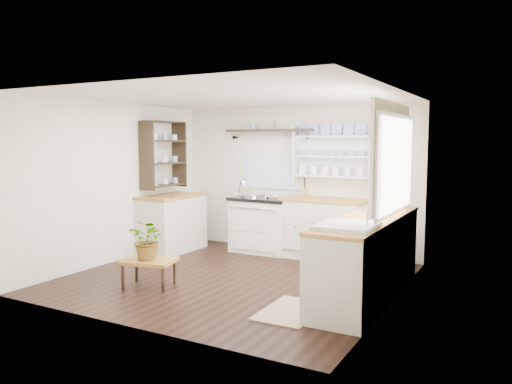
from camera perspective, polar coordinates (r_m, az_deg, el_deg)
floor at (r=6.49m, az=-2.53°, el=-9.83°), size 4.00×3.80×0.01m
wall_back at (r=7.95m, az=4.55°, el=1.50°), size 4.00×0.02×2.30m
wall_right at (r=5.51m, az=15.49°, el=-0.65°), size 0.02×3.80×2.30m
wall_left at (r=7.50m, az=-15.75°, el=1.03°), size 0.02×3.80×2.30m
ceiling at (r=6.27m, az=-2.63°, el=10.86°), size 4.00×3.80×0.01m
window at (r=5.64m, az=15.45°, el=3.72°), size 0.08×1.55×1.22m
aga_cooker at (r=7.92m, az=0.78°, el=-3.66°), size 0.97×0.68×0.90m
back_cabinets at (r=7.53m, az=7.75°, el=-4.07°), size 1.27×0.63×0.90m
right_cabinets at (r=5.80m, az=12.62°, el=-7.19°), size 0.62×2.43×0.90m
belfast_sink at (r=5.02m, az=10.32°, el=-5.19°), size 0.55×0.60×0.45m
left_cabinets at (r=8.06m, az=-9.59°, el=-3.45°), size 0.62×1.13×0.90m
plate_rack at (r=7.65m, az=8.92°, el=4.31°), size 1.20×0.22×0.90m
high_shelf at (r=7.99m, az=1.60°, el=6.98°), size 1.50×0.29×0.16m
left_shelving at (r=8.05m, az=-10.51°, el=4.32°), size 0.28×0.80×1.05m
kettle at (r=7.88m, az=-1.42°, el=0.65°), size 0.18×0.18×0.21m
utensil_crock at (r=7.67m, az=5.49°, el=-0.03°), size 0.10×0.10×0.12m
center_table at (r=6.20m, az=-12.14°, el=-7.95°), size 0.71×0.58×0.33m
potted_plant at (r=6.13m, az=-12.19°, el=-5.33°), size 0.46×0.40×0.49m
floor_rug at (r=5.29m, az=4.03°, el=-13.43°), size 0.56×0.86×0.02m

